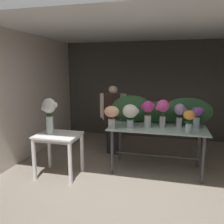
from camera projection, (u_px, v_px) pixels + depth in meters
name	position (u px, v px, depth m)	size (l,w,h in m)	color
ground_plane	(136.00, 160.00, 5.03)	(8.45, 8.45, 0.00)	gray
wall_back	(147.00, 90.00, 6.62)	(4.85, 0.12, 2.70)	#4C4742
wall_left	(33.00, 95.00, 5.38)	(0.12, 3.96, 2.70)	beige
ceiling_slab	(139.00, 26.00, 4.53)	(4.97, 3.96, 0.12)	silver
display_table_glass	(157.00, 134.00, 4.41)	(1.80, 0.89, 0.87)	#AECFC1
side_table_white	(58.00, 140.00, 4.20)	(0.77, 0.62, 0.79)	white
florist	(113.00, 112.00, 5.26)	(0.62, 0.24, 1.60)	#232328
foliage_backdrop	(156.00, 110.00, 4.66)	(1.99, 0.32, 0.55)	#28562D
vase_ivory_carnations	(130.00, 113.00, 4.28)	(0.31, 0.28, 0.44)	silver
vase_peach_anemones	(112.00, 114.00, 4.27)	(0.29, 0.28, 0.41)	silver
vase_fuchsia_hydrangea	(163.00, 110.00, 4.30)	(0.25, 0.23, 0.53)	silver
vase_magenta_ranunculus	(148.00, 111.00, 4.32)	(0.25, 0.22, 0.50)	silver
vase_lilac_snapdragons	(180.00, 112.00, 4.37)	(0.23, 0.21, 0.44)	silver
vase_sunset_peonies	(189.00, 119.00, 3.92)	(0.20, 0.20, 0.40)	silver
vase_violet_stock	(197.00, 115.00, 4.26)	(0.23, 0.21, 0.40)	silver
vase_white_roses_tall	(49.00, 112.00, 4.14)	(0.30, 0.24, 0.65)	silver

